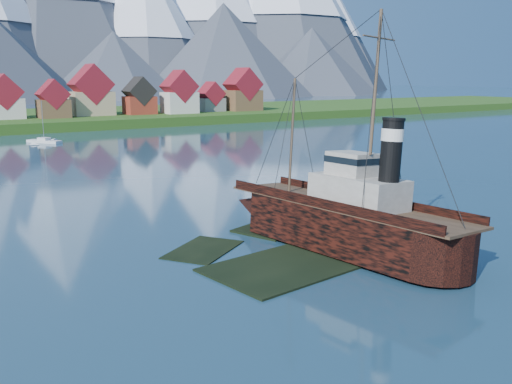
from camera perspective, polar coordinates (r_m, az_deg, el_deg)
ground at (r=54.82m, az=6.08°, el=-5.85°), size 1400.00×1400.00×0.00m
shoal at (r=57.59m, az=6.12°, el=-5.35°), size 31.71×21.24×1.14m
shore_bank at (r=213.83m, az=-23.88°, el=6.20°), size 600.00×80.00×3.20m
seawall at (r=176.52m, az=-21.90°, el=5.42°), size 600.00×2.50×2.00m
tugboat_wreck at (r=55.77m, az=7.75°, el=-2.47°), size 6.81×29.33×23.24m
sailboat_e at (r=151.28m, az=-20.42°, el=4.73°), size 7.26×9.04×10.87m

